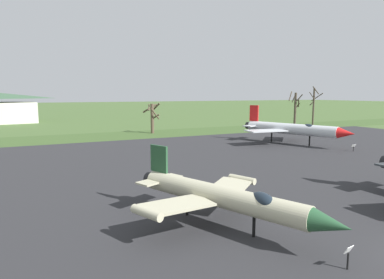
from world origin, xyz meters
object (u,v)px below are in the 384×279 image
at_px(jet_fighter_front_left, 223,197).
at_px(jet_fighter_front_right, 292,129).
at_px(info_placard_front_left, 348,256).
at_px(info_placard_front_right, 354,147).

xyz_separation_m(jet_fighter_front_left, jet_fighter_front_right, (24.95, 22.06, 0.54)).
bearing_deg(jet_fighter_front_right, jet_fighter_front_left, -138.51).
bearing_deg(jet_fighter_front_right, info_placard_front_left, -128.52).
relative_size(jet_fighter_front_left, jet_fighter_front_right, 0.76).
xyz_separation_m(info_placard_front_left, info_placard_front_right, (25.45, 20.05, -0.06)).
xyz_separation_m(info_placard_front_left, jet_fighter_front_right, (22.51, 28.28, 1.67)).
relative_size(jet_fighter_front_left, info_placard_front_left, 11.16).
bearing_deg(info_placard_front_left, jet_fighter_front_right, 51.48).
height_order(jet_fighter_front_left, jet_fighter_front_right, jet_fighter_front_right).
bearing_deg(info_placard_front_left, jet_fighter_front_left, 111.45).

